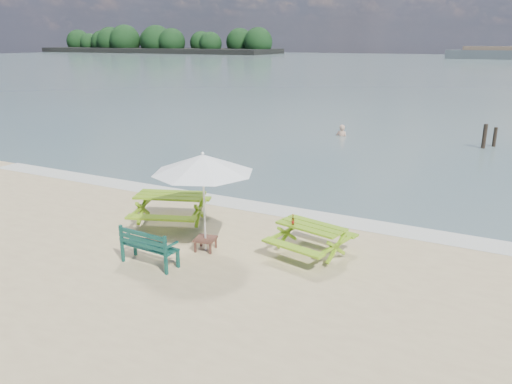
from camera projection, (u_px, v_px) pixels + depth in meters
The scene contains 11 objects.
sea at pixel (479, 68), 82.58m from camera, with size 300.00×300.00×0.00m, color slate.
foam_strip at pixel (265, 208), 14.24m from camera, with size 22.00×0.90×0.01m, color silver.
island_headland at pixel (156, 43), 176.49m from camera, with size 90.00×22.00×7.60m.
picnic_table_left at pixel (171, 210), 12.88m from camera, with size 2.28×2.40×0.83m.
picnic_table_right at pixel (311, 241), 11.07m from camera, with size 1.81×1.94×0.71m.
park_bench at pixel (150, 254), 10.63m from camera, with size 1.34×0.53×0.81m.
side_table at pixel (206, 244), 11.38m from camera, with size 0.54×0.54×0.29m.
patio_umbrella at pixel (203, 164), 10.83m from camera, with size 2.69×2.69×2.24m.
beer_bottle at pixel (293, 221), 10.95m from camera, with size 0.06×0.06×0.24m.
swimmer at pixel (341, 141), 24.97m from camera, with size 0.60×0.40×1.63m.
mooring_pilings at pixel (488, 139), 22.10m from camera, with size 0.57×0.77×1.28m.
Camera 1 is at (5.94, -7.50, 4.63)m, focal length 35.00 mm.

